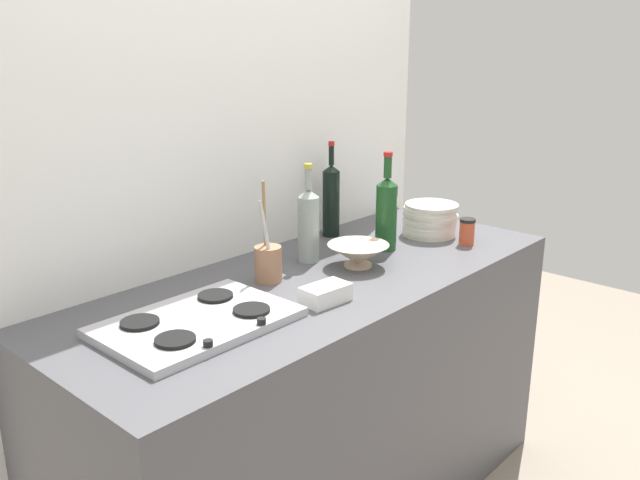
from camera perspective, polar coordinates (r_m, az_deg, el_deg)
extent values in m
cube|color=#4C4C51|center=(2.31, 0.00, -13.66)|extent=(1.80, 0.70, 0.90)
cube|color=white|center=(2.33, -6.96, 3.08)|extent=(1.90, 0.06, 2.15)
cube|color=#B2B2B7|center=(1.78, -10.54, -6.97)|extent=(0.50, 0.34, 0.02)
cylinder|color=black|center=(1.65, -12.38, -8.40)|extent=(0.10, 0.10, 0.01)
cylinder|color=black|center=(1.79, -5.93, -6.02)|extent=(0.10, 0.10, 0.01)
cylinder|color=black|center=(1.77, -15.28, -6.88)|extent=(0.10, 0.10, 0.01)
cylinder|color=black|center=(1.90, -9.01, -4.78)|extent=(0.10, 0.10, 0.01)
cylinder|color=black|center=(1.61, -9.64, -8.77)|extent=(0.02, 0.02, 0.02)
cylinder|color=black|center=(1.71, -5.07, -6.99)|extent=(0.02, 0.02, 0.02)
cylinder|color=silver|center=(2.59, 9.43, 0.58)|extent=(0.20, 0.20, 0.01)
cylinder|color=silver|center=(2.59, 9.34, 0.89)|extent=(0.20, 0.20, 0.01)
cylinder|color=silver|center=(2.58, 9.45, 1.17)|extent=(0.20, 0.20, 0.01)
cylinder|color=silver|center=(2.58, 9.43, 1.49)|extent=(0.20, 0.20, 0.01)
cylinder|color=silver|center=(2.57, 9.45, 1.76)|extent=(0.20, 0.20, 0.01)
cylinder|color=silver|center=(2.57, 9.59, 2.06)|extent=(0.20, 0.20, 0.01)
cylinder|color=silver|center=(2.57, 9.47, 2.35)|extent=(0.20, 0.20, 0.01)
cylinder|color=silver|center=(2.57, 9.55, 2.65)|extent=(0.20, 0.20, 0.01)
cylinder|color=silver|center=(2.56, 9.61, 2.94)|extent=(0.20, 0.20, 0.01)
cylinder|color=black|center=(2.52, 0.96, 3.15)|extent=(0.07, 0.07, 0.25)
cone|color=black|center=(2.49, 0.98, 6.21)|extent=(0.07, 0.07, 0.02)
cylinder|color=black|center=(2.48, 0.98, 7.30)|extent=(0.02, 0.02, 0.07)
cylinder|color=#B21E1E|center=(2.47, 0.99, 8.33)|extent=(0.02, 0.02, 0.02)
cylinder|color=gray|center=(2.23, -1.00, 0.93)|extent=(0.07, 0.07, 0.22)
cone|color=gray|center=(2.20, -1.01, 4.06)|extent=(0.07, 0.07, 0.03)
cylinder|color=gray|center=(2.19, -1.02, 5.28)|extent=(0.02, 0.02, 0.07)
cylinder|color=gold|center=(2.18, -1.03, 6.39)|extent=(0.03, 0.03, 0.02)
cylinder|color=#19471E|center=(2.36, 5.73, 1.93)|extent=(0.08, 0.08, 0.23)
cone|color=#19471E|center=(2.33, 5.82, 5.03)|extent=(0.08, 0.08, 0.03)
cylinder|color=#19471E|center=(2.32, 5.86, 6.27)|extent=(0.03, 0.03, 0.08)
cylinder|color=#B21E1E|center=(2.31, 5.90, 7.38)|extent=(0.03, 0.03, 0.02)
cylinder|color=beige|center=(2.21, 3.29, -2.15)|extent=(0.09, 0.09, 0.01)
cone|color=beige|center=(2.19, 3.31, -1.21)|extent=(0.21, 0.21, 0.07)
cube|color=white|center=(1.90, 0.49, -4.66)|extent=(0.15, 0.10, 0.05)
cylinder|color=#996B4C|center=(2.06, -4.49, -2.07)|extent=(0.08, 0.08, 0.11)
cylinder|color=#997247|center=(2.03, -4.79, 1.38)|extent=(0.03, 0.03, 0.28)
cylinder|color=#B7B7B2|center=(2.01, -4.67, 0.39)|extent=(0.02, 0.04, 0.22)
cylinder|color=#C64C2D|center=(2.49, 12.55, 0.58)|extent=(0.06, 0.06, 0.09)
cylinder|color=black|center=(2.47, 12.62, 1.67)|extent=(0.06, 0.06, 0.01)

